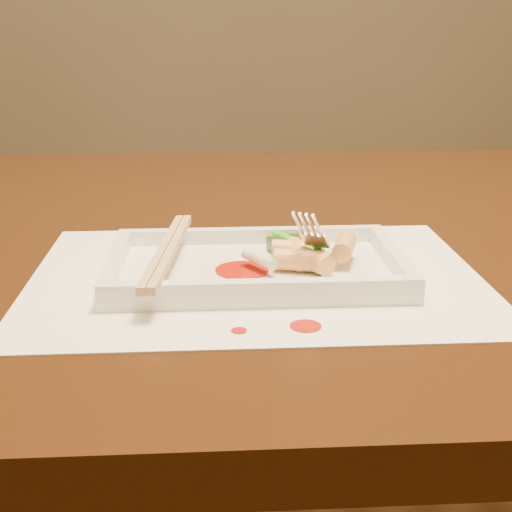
{
  "coord_description": "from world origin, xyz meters",
  "views": [
    {
      "loc": [
        -0.01,
        -0.78,
        0.97
      ],
      "look_at": [
        0.02,
        -0.18,
        0.77
      ],
      "focal_mm": 50.0,
      "sensor_mm": 36.0,
      "label": 1
    }
  ],
  "objects": [
    {
      "name": "veg_piece",
      "position": [
        0.06,
        -0.14,
        0.77
      ],
      "size": [
        0.04,
        0.04,
        0.01
      ],
      "primitive_type": "cube",
      "rotation": [
        0.0,
        0.0,
        0.3
      ],
      "color": "black",
      "rests_on": "plate_base"
    },
    {
      "name": "scallion_white",
      "position": [
        0.03,
        -0.19,
        0.77
      ],
      "size": [
        0.03,
        0.04,
        0.01
      ],
      "primitive_type": "cylinder",
      "rotation": [
        1.57,
        0.0,
        0.59
      ],
      "color": "#EAEACC",
      "rests_on": "plate_base"
    },
    {
      "name": "table",
      "position": [
        0.0,
        0.0,
        0.65
      ],
      "size": [
        1.4,
        0.9,
        0.75
      ],
      "color": "black",
      "rests_on": "ground"
    },
    {
      "name": "plate_rim_near",
      "position": [
        0.02,
        -0.25,
        0.77
      ],
      "size": [
        0.26,
        0.01,
        0.01
      ],
      "primitive_type": "cube",
      "color": "white",
      "rests_on": "plate_base"
    },
    {
      "name": "sauce_blob_0",
      "position": [
        0.01,
        -0.19,
        0.76
      ],
      "size": [
        0.05,
        0.05,
        0.0
      ],
      "primitive_type": "cylinder",
      "color": "#B31505",
      "rests_on": "plate_base"
    },
    {
      "name": "sauce_splatter_b",
      "position": [
        0.0,
        -0.3,
        0.75
      ],
      "size": [
        0.01,
        0.01,
        0.0
      ],
      "primitive_type": "cylinder",
      "color": "#B31505",
      "rests_on": "placemat"
    },
    {
      "name": "plate_rim_far",
      "position": [
        0.02,
        -0.11,
        0.77
      ],
      "size": [
        0.26,
        0.01,
        0.01
      ],
      "primitive_type": "cube",
      "color": "white",
      "rests_on": "plate_base"
    },
    {
      "name": "placemat",
      "position": [
        0.02,
        -0.18,
        0.75
      ],
      "size": [
        0.4,
        0.3,
        0.0
      ],
      "primitive_type": "cube",
      "color": "white",
      "rests_on": "table"
    },
    {
      "name": "chopstick_a",
      "position": [
        -0.06,
        -0.18,
        0.78
      ],
      "size": [
        0.03,
        0.2,
        0.01
      ],
      "primitive_type": "cube",
      "rotation": [
        0.0,
        0.0,
        -0.1
      ],
      "color": "tan",
      "rests_on": "plate_rim_near"
    },
    {
      "name": "sauce_splatter_a",
      "position": [
        0.05,
        -0.29,
        0.75
      ],
      "size": [
        0.02,
        0.02,
        0.0
      ],
      "primitive_type": "cylinder",
      "color": "#B31505",
      "rests_on": "placemat"
    },
    {
      "name": "fork",
      "position": [
        0.09,
        -0.16,
        0.83
      ],
      "size": [
        0.09,
        0.1,
        0.14
      ],
      "primitive_type": null,
      "color": "silver",
      "rests_on": "plate_base"
    },
    {
      "name": "rice_cake_2",
      "position": [
        0.1,
        -0.18,
        0.78
      ],
      "size": [
        0.03,
        0.05,
        0.02
      ],
      "primitive_type": "cylinder",
      "rotation": [
        1.57,
        0.0,
        2.84
      ],
      "color": "#FEC976",
      "rests_on": "plate_base"
    },
    {
      "name": "rice_cake_3",
      "position": [
        0.06,
        -0.16,
        0.77
      ],
      "size": [
        0.05,
        0.02,
        0.02
      ],
      "primitive_type": "cylinder",
      "rotation": [
        1.57,
        0.0,
        1.4
      ],
      "color": "#FEC976",
      "rests_on": "plate_base"
    },
    {
      "name": "plate_base",
      "position": [
        0.02,
        -0.18,
        0.76
      ],
      "size": [
        0.26,
        0.16,
        0.01
      ],
      "primitive_type": "cube",
      "color": "white",
      "rests_on": "placemat"
    },
    {
      "name": "rice_cake_4",
      "position": [
        0.06,
        -0.18,
        0.77
      ],
      "size": [
        0.02,
        0.05,
        0.02
      ],
      "primitive_type": "cylinder",
      "rotation": [
        1.57,
        0.0,
        3.14
      ],
      "color": "#FEC976",
      "rests_on": "plate_base"
    },
    {
      "name": "scallion_green",
      "position": [
        0.07,
        -0.16,
        0.77
      ],
      "size": [
        0.05,
        0.08,
        0.01
      ],
      "primitive_type": "cylinder",
      "rotation": [
        1.57,
        0.0,
        0.48
      ],
      "color": "green",
      "rests_on": "plate_base"
    },
    {
      "name": "plate_rim_left",
      "position": [
        -0.1,
        -0.18,
        0.77
      ],
      "size": [
        0.01,
        0.14,
        0.01
      ],
      "primitive_type": "cube",
      "color": "white",
      "rests_on": "plate_base"
    },
    {
      "name": "plate_rim_right",
      "position": [
        0.15,
        -0.18,
        0.77
      ],
      "size": [
        0.01,
        0.14,
        0.01
      ],
      "primitive_type": "cube",
      "color": "white",
      "rests_on": "plate_base"
    },
    {
      "name": "rice_cake_1",
      "position": [
        0.07,
        -0.2,
        0.77
      ],
      "size": [
        0.04,
        0.04,
        0.02
      ],
      "primitive_type": "cylinder",
      "rotation": [
        1.57,
        0.0,
        0.53
      ],
      "color": "#FEC976",
      "rests_on": "plate_base"
    },
    {
      "name": "rice_cake_0",
      "position": [
        0.06,
        -0.2,
        0.77
      ],
      "size": [
        0.05,
        0.03,
        0.02
      ],
      "primitive_type": "cylinder",
      "rotation": [
        1.57,
        0.0,
        1.34
      ],
      "color": "#FEC976",
      "rests_on": "plate_base"
    },
    {
      "name": "chopstick_b",
      "position": [
        -0.05,
        -0.18,
        0.78
      ],
      "size": [
        0.03,
        0.2,
        0.01
      ],
      "primitive_type": "cube",
      "rotation": [
        0.0,
        0.0,
        -0.1
      ],
      "color": "tan",
      "rests_on": "plate_rim_near"
    }
  ]
}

